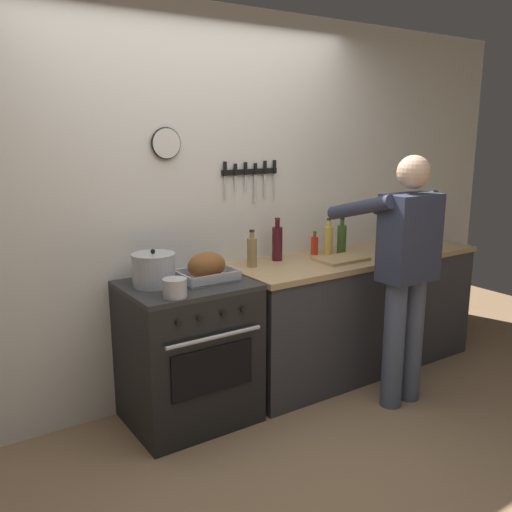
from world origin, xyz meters
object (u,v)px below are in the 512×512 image
at_px(stock_pot, 154,270).
at_px(bottle_vinegar, 252,251).
at_px(roasting_pan, 207,268).
at_px(saucepan, 175,288).
at_px(bottle_cooking_oil, 328,240).
at_px(stove, 188,352).
at_px(bottle_wine_red, 277,243).
at_px(person_cook, 405,266).
at_px(cutting_board, 341,259).
at_px(bottle_olive_oil, 342,238).
at_px(bottle_hot_sauce, 315,245).

xyz_separation_m(stock_pot, bottle_vinegar, (0.74, 0.06, 0.01)).
xyz_separation_m(roasting_pan, saucepan, (-0.32, -0.21, -0.03)).
bearing_deg(saucepan, bottle_cooking_oil, 13.28).
relative_size(stove, saucepan, 6.59).
bearing_deg(saucepan, bottle_wine_red, 22.24).
height_order(stove, person_cook, person_cook).
height_order(cutting_board, bottle_olive_oil, bottle_olive_oil).
xyz_separation_m(stove, bottle_vinegar, (0.56, 0.12, 0.56)).
bearing_deg(bottle_cooking_oil, cutting_board, -102.11).
bearing_deg(saucepan, bottle_vinegar, 25.16).
relative_size(roasting_pan, bottle_vinegar, 1.38).
bearing_deg(bottle_vinegar, bottle_olive_oil, -1.91).
xyz_separation_m(roasting_pan, bottle_cooking_oil, (1.10, 0.13, 0.03)).
bearing_deg(cutting_board, person_cook, -79.19).
distance_m(stove, bottle_cooking_oil, 1.36).
bearing_deg(bottle_wine_red, roasting_pan, -163.59).
bearing_deg(bottle_olive_oil, saucepan, -168.13).
distance_m(cutting_board, bottle_vinegar, 0.67).
bearing_deg(bottle_wine_red, saucepan, -157.76).
bearing_deg(bottle_hot_sauce, person_cook, -80.24).
bearing_deg(person_cook, roasting_pan, 77.46).
distance_m(roasting_pan, bottle_olive_oil, 1.23).
height_order(person_cook, roasting_pan, person_cook).
xyz_separation_m(roasting_pan, bottle_hot_sauce, (1.02, 0.20, -0.01)).
bearing_deg(roasting_pan, bottle_wine_red, 16.41).
xyz_separation_m(saucepan, bottle_hot_sauce, (1.34, 0.40, 0.02)).
xyz_separation_m(stove, stock_pot, (-0.18, 0.06, 0.55)).
height_order(bottle_wine_red, bottle_vinegar, bottle_wine_red).
relative_size(stock_pot, bottle_vinegar, 1.01).
distance_m(roasting_pan, bottle_wine_red, 0.71).
xyz_separation_m(person_cook, bottle_vinegar, (-0.73, 0.70, 0.05)).
distance_m(stock_pot, bottle_vinegar, 0.75).
relative_size(saucepan, bottle_olive_oil, 0.50).
height_order(roasting_pan, stock_pot, stock_pot).
relative_size(person_cook, bottle_olive_oil, 6.07).
bearing_deg(saucepan, stock_pot, 89.97).
bearing_deg(cutting_board, roasting_pan, 176.87).
bearing_deg(bottle_wine_red, bottle_olive_oil, -9.04).
xyz_separation_m(person_cook, saucepan, (-1.47, 0.35, 0.00)).
bearing_deg(bottle_wine_red, stock_pot, -172.95).
height_order(stove, bottle_olive_oil, bottle_olive_oil).
xyz_separation_m(person_cook, bottle_wine_red, (-0.47, 0.76, 0.08)).
relative_size(bottle_hot_sauce, bottle_cooking_oil, 0.64).
height_order(roasting_pan, saucepan, roasting_pan).
bearing_deg(cutting_board, bottle_hot_sauce, 97.68).
bearing_deg(person_cook, bottle_cooking_oil, 18.10).
height_order(bottle_olive_oil, bottle_vinegar, bottle_olive_oil).
bearing_deg(bottle_hot_sauce, cutting_board, -82.32).
distance_m(cutting_board, bottle_cooking_oil, 0.22).
bearing_deg(bottle_olive_oil, stock_pot, -178.58).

